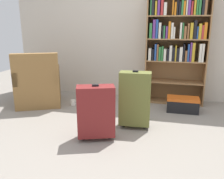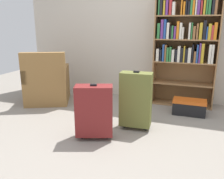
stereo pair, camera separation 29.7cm
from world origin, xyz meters
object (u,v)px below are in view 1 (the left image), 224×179
(armchair, at_px, (39,86))
(storage_box, at_px, (183,104))
(suitcase_dark_red, at_px, (96,111))
(mug, at_px, (73,102))
(bookshelf, at_px, (177,40))
(suitcase_olive, at_px, (135,99))

(armchair, distance_m, storage_box, 2.38)
(armchair, height_order, suitcase_dark_red, armchair)
(storage_box, relative_size, suitcase_dark_red, 0.72)
(armchair, distance_m, mug, 0.64)
(armchair, bearing_deg, bookshelf, 16.91)
(suitcase_olive, bearing_deg, suitcase_dark_red, -131.74)
(armchair, relative_size, mug, 7.75)
(storage_box, xyz_separation_m, suitcase_dark_red, (-1.03, -1.21, 0.23))
(storage_box, bearing_deg, mug, -176.02)
(bookshelf, bearing_deg, storage_box, -71.96)
(armchair, relative_size, storage_box, 1.91)
(armchair, relative_size, suitcase_olive, 1.21)
(bookshelf, distance_m, suitcase_dark_red, 2.03)
(mug, height_order, storage_box, storage_box)
(mug, distance_m, suitcase_olive, 1.36)
(suitcase_dark_red, bearing_deg, bookshelf, 62.19)
(bookshelf, relative_size, storage_box, 3.71)
(storage_box, xyz_separation_m, suitcase_olive, (-0.64, -0.77, 0.28))
(armchair, xyz_separation_m, suitcase_dark_red, (1.33, -1.00, 0.03))
(mug, bearing_deg, suitcase_olive, -29.68)
(mug, distance_m, storage_box, 1.79)
(mug, height_order, suitcase_olive, suitcase_olive)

